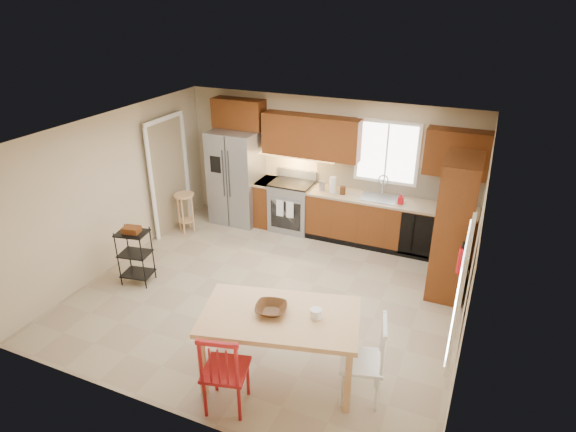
{
  "coord_description": "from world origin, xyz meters",
  "views": [
    {
      "loc": [
        2.69,
        -5.52,
        4.17
      ],
      "look_at": [
        0.13,
        0.4,
        1.15
      ],
      "focal_mm": 30.0,
      "sensor_mm": 36.0,
      "label": 1
    }
  ],
  "objects_px": {
    "table_jar": "(316,315)",
    "utility_cart": "(136,256)",
    "chair_white": "(362,360)",
    "range_stove": "(292,206)",
    "refrigerator": "(236,177)",
    "dining_table": "(280,346)",
    "pantry": "(454,227)",
    "fire_extinguisher": "(462,261)",
    "soap_bottle": "(401,199)",
    "bar_stool": "(186,213)",
    "table_bowl": "(271,313)",
    "chair_red": "(226,368)"
  },
  "relations": [
    {
      "from": "dining_table",
      "to": "table_jar",
      "type": "relative_size",
      "value": 10.33
    },
    {
      "from": "refrigerator",
      "to": "fire_extinguisher",
      "type": "bearing_deg",
      "value": -24.52
    },
    {
      "from": "bar_stool",
      "to": "utility_cart",
      "type": "distance_m",
      "value": 1.85
    },
    {
      "from": "refrigerator",
      "to": "range_stove",
      "type": "bearing_deg",
      "value": 2.99
    },
    {
      "from": "pantry",
      "to": "bar_stool",
      "type": "xyz_separation_m",
      "value": [
        -4.79,
        0.1,
        -0.67
      ]
    },
    {
      "from": "table_jar",
      "to": "refrigerator",
      "type": "bearing_deg",
      "value": 129.93
    },
    {
      "from": "fire_extinguisher",
      "to": "utility_cart",
      "type": "xyz_separation_m",
      "value": [
        -4.67,
        -0.67,
        -0.64
      ]
    },
    {
      "from": "fire_extinguisher",
      "to": "bar_stool",
      "type": "distance_m",
      "value": 5.17
    },
    {
      "from": "soap_bottle",
      "to": "table_bowl",
      "type": "relative_size",
      "value": 0.53
    },
    {
      "from": "fire_extinguisher",
      "to": "table_bowl",
      "type": "distance_m",
      "value": 2.52
    },
    {
      "from": "table_bowl",
      "to": "utility_cart",
      "type": "distance_m",
      "value": 2.98
    },
    {
      "from": "pantry",
      "to": "utility_cart",
      "type": "bearing_deg",
      "value": -158.9
    },
    {
      "from": "range_stove",
      "to": "table_jar",
      "type": "bearing_deg",
      "value": -63.37
    },
    {
      "from": "table_jar",
      "to": "utility_cart",
      "type": "distance_m",
      "value": 3.42
    },
    {
      "from": "range_stove",
      "to": "dining_table",
      "type": "relative_size",
      "value": 0.52
    },
    {
      "from": "pantry",
      "to": "bar_stool",
      "type": "height_order",
      "value": "pantry"
    },
    {
      "from": "pantry",
      "to": "utility_cart",
      "type": "relative_size",
      "value": 2.31
    },
    {
      "from": "pantry",
      "to": "chair_red",
      "type": "height_order",
      "value": "pantry"
    },
    {
      "from": "refrigerator",
      "to": "table_jar",
      "type": "distance_m",
      "value": 4.59
    },
    {
      "from": "range_stove",
      "to": "chair_white",
      "type": "xyz_separation_m",
      "value": [
        2.36,
        -3.64,
        0.06
      ]
    },
    {
      "from": "range_stove",
      "to": "fire_extinguisher",
      "type": "distance_m",
      "value": 3.83
    },
    {
      "from": "fire_extinguisher",
      "to": "chair_red",
      "type": "xyz_separation_m",
      "value": [
        -2.12,
        -2.3,
        -0.58
      ]
    },
    {
      "from": "refrigerator",
      "to": "utility_cart",
      "type": "height_order",
      "value": "refrigerator"
    },
    {
      "from": "range_stove",
      "to": "pantry",
      "type": "relative_size",
      "value": 0.44
    },
    {
      "from": "range_stove",
      "to": "bar_stool",
      "type": "height_order",
      "value": "range_stove"
    },
    {
      "from": "refrigerator",
      "to": "soap_bottle",
      "type": "relative_size",
      "value": 9.53
    },
    {
      "from": "chair_white",
      "to": "range_stove",
      "type": "bearing_deg",
      "value": 19.08
    },
    {
      "from": "chair_red",
      "to": "range_stove",
      "type": "bearing_deg",
      "value": 89.83
    },
    {
      "from": "dining_table",
      "to": "utility_cart",
      "type": "xyz_separation_m",
      "value": [
        -2.89,
        0.98,
        0.02
      ]
    },
    {
      "from": "dining_table",
      "to": "bar_stool",
      "type": "xyz_separation_m",
      "value": [
        -3.22,
        2.8,
        -0.06
      ]
    },
    {
      "from": "refrigerator",
      "to": "bar_stool",
      "type": "bearing_deg",
      "value": -128.68
    },
    {
      "from": "soap_bottle",
      "to": "bar_stool",
      "type": "relative_size",
      "value": 0.25
    },
    {
      "from": "pantry",
      "to": "table_bowl",
      "type": "height_order",
      "value": "pantry"
    },
    {
      "from": "utility_cart",
      "to": "chair_white",
      "type": "bearing_deg",
      "value": -23.87
    },
    {
      "from": "chair_white",
      "to": "bar_stool",
      "type": "relative_size",
      "value": 1.38
    },
    {
      "from": "dining_table",
      "to": "chair_white",
      "type": "height_order",
      "value": "chair_white"
    },
    {
      "from": "fire_extinguisher",
      "to": "chair_white",
      "type": "xyz_separation_m",
      "value": [
        -0.82,
        -1.6,
        -0.58
      ]
    },
    {
      "from": "fire_extinguisher",
      "to": "chair_white",
      "type": "relative_size",
      "value": 0.35
    },
    {
      "from": "pantry",
      "to": "chair_white",
      "type": "height_order",
      "value": "pantry"
    },
    {
      "from": "dining_table",
      "to": "chair_red",
      "type": "bearing_deg",
      "value": -132.15
    },
    {
      "from": "soap_bottle",
      "to": "bar_stool",
      "type": "bearing_deg",
      "value": -168.21
    },
    {
      "from": "chair_white",
      "to": "soap_bottle",
      "type": "bearing_deg",
      "value": -8.6
    },
    {
      "from": "refrigerator",
      "to": "dining_table",
      "type": "distance_m",
      "value": 4.46
    },
    {
      "from": "range_stove",
      "to": "pantry",
      "type": "bearing_deg",
      "value": -18.29
    },
    {
      "from": "range_stove",
      "to": "table_bowl",
      "type": "relative_size",
      "value": 2.57
    },
    {
      "from": "pantry",
      "to": "fire_extinguisher",
      "type": "bearing_deg",
      "value": -79.22
    },
    {
      "from": "range_stove",
      "to": "table_jar",
      "type": "xyz_separation_m",
      "value": [
        1.79,
        -3.58,
        0.45
      ]
    },
    {
      "from": "pantry",
      "to": "table_jar",
      "type": "bearing_deg",
      "value": -114.58
    },
    {
      "from": "pantry",
      "to": "chair_red",
      "type": "distance_m",
      "value": 3.9
    },
    {
      "from": "refrigerator",
      "to": "table_bowl",
      "type": "distance_m",
      "value": 4.38
    }
  ]
}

